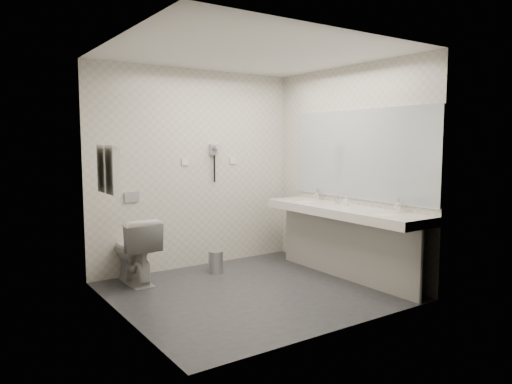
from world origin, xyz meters
TOP-DOWN VIEW (x-y plane):
  - floor at (0.00, 0.00)m, footprint 2.80×2.80m
  - ceiling at (0.00, 0.00)m, footprint 2.80×2.80m
  - wall_back at (0.00, 1.30)m, footprint 2.80×0.00m
  - wall_front at (0.00, -1.30)m, footprint 2.80×0.00m
  - wall_left at (-1.40, 0.00)m, footprint 0.00×2.60m
  - wall_right at (1.40, 0.00)m, footprint 0.00×2.60m
  - vanity_counter at (1.12, -0.20)m, footprint 0.55×2.20m
  - vanity_panel at (1.15, -0.20)m, footprint 0.03×2.15m
  - vanity_post_near at (1.18, -1.24)m, footprint 0.06×0.06m
  - vanity_post_far at (1.18, 0.84)m, footprint 0.06×0.06m
  - mirror at (1.39, -0.20)m, footprint 0.02×2.20m
  - basin_near at (1.12, -0.85)m, footprint 0.40×0.31m
  - basin_far at (1.12, 0.45)m, footprint 0.40×0.31m
  - faucet_near at (1.32, -0.85)m, footprint 0.04×0.04m
  - faucet_far at (1.32, 0.45)m, footprint 0.04×0.04m
  - soap_bottle_a at (1.21, -0.15)m, footprint 0.07×0.07m
  - glass_left at (1.27, 0.04)m, footprint 0.06×0.06m
  - toilet at (-0.93, 1.00)m, footprint 0.42×0.74m
  - flush_plate at (-0.85, 1.29)m, footprint 0.18×0.02m
  - pedal_bin at (0.03, 0.86)m, footprint 0.24×0.24m
  - bin_lid at (0.03, 0.86)m, footprint 0.18×0.18m
  - towel_rail at (-1.35, 0.55)m, footprint 0.02×0.62m
  - towel_near at (-1.34, 0.41)m, footprint 0.07×0.24m
  - towel_far at (-1.34, 0.69)m, footprint 0.07×0.24m
  - dryer_cradle at (0.25, 1.27)m, footprint 0.10×0.04m
  - dryer_barrel at (0.25, 1.20)m, footprint 0.08×0.14m
  - dryer_cord at (0.25, 1.26)m, footprint 0.02×0.02m
  - switch_plate_a at (-0.15, 1.29)m, footprint 0.09×0.02m
  - switch_plate_b at (0.55, 1.29)m, footprint 0.09×0.02m

SIDE VIEW (x-z plane):
  - floor at x=0.00m, z-range 0.00..0.00m
  - pedal_bin at x=0.03m, z-range 0.00..0.25m
  - bin_lid at x=0.03m, z-range 0.25..0.27m
  - vanity_panel at x=1.15m, z-range 0.00..0.75m
  - vanity_post_near at x=1.18m, z-range 0.00..0.75m
  - vanity_post_far at x=1.18m, z-range 0.00..0.75m
  - toilet at x=-0.93m, z-range 0.00..0.75m
  - vanity_counter at x=1.12m, z-range 0.75..0.85m
  - basin_near at x=1.12m, z-range 0.81..0.86m
  - basin_far at x=1.12m, z-range 0.81..0.86m
  - glass_left at x=1.27m, z-range 0.85..0.95m
  - soap_bottle_a at x=1.21m, z-range 0.85..0.97m
  - faucet_near at x=1.32m, z-range 0.85..1.00m
  - faucet_far at x=1.32m, z-range 0.85..1.00m
  - flush_plate at x=-0.85m, z-range 0.89..1.01m
  - wall_back at x=0.00m, z-range -0.15..2.65m
  - wall_front at x=0.00m, z-range -0.15..2.65m
  - wall_left at x=-1.40m, z-range -0.05..2.55m
  - wall_right at x=1.40m, z-range -0.05..2.55m
  - dryer_cord at x=0.25m, z-range 1.07..1.43m
  - towel_near at x=-1.34m, z-range 1.09..1.57m
  - towel_far at x=-1.34m, z-range 1.09..1.57m
  - switch_plate_a at x=-0.15m, z-range 1.31..1.40m
  - switch_plate_b at x=0.55m, z-range 1.31..1.40m
  - mirror at x=1.39m, z-range 0.92..1.98m
  - dryer_cradle at x=0.25m, z-range 1.43..1.57m
  - dryer_barrel at x=0.25m, z-range 1.49..1.57m
  - towel_rail at x=-1.35m, z-range 1.54..1.56m
  - ceiling at x=0.00m, z-range 2.50..2.50m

